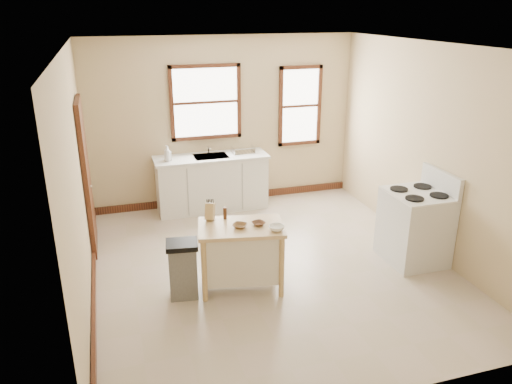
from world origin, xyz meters
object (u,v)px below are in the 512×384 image
at_px(soap_bottle_b, 168,154).
at_px(kitchen_island, 241,257).
at_px(bowl_a, 240,226).
at_px(soap_bottle_a, 167,153).
at_px(pepper_grinder, 225,213).
at_px(bowl_b, 259,223).
at_px(knife_block, 210,212).
at_px(gas_stove, 416,218).
at_px(dish_rack, 243,150).
at_px(bowl_c, 277,228).
at_px(trash_bin, 183,269).

distance_m(soap_bottle_b, kitchen_island, 2.66).
height_order(soap_bottle_b, bowl_a, soap_bottle_b).
relative_size(soap_bottle_a, bowl_a, 1.52).
bearing_deg(pepper_grinder, bowl_b, -40.49).
xyz_separation_m(knife_block, gas_stove, (2.68, -0.27, -0.30)).
bearing_deg(dish_rack, pepper_grinder, -108.48).
distance_m(dish_rack, bowl_c, 2.86).
xyz_separation_m(dish_rack, pepper_grinder, (-0.88, -2.34, -0.08)).
relative_size(knife_block, gas_stove, 0.16).
distance_m(knife_block, gas_stove, 2.71).
relative_size(kitchen_island, bowl_b, 6.61).
relative_size(kitchen_island, trash_bin, 1.42).
xyz_separation_m(soap_bottle_a, pepper_grinder, (0.39, -2.24, -0.16)).
xyz_separation_m(knife_block, bowl_a, (0.28, -0.32, -0.08)).
bearing_deg(trash_bin, bowl_c, -5.14).
distance_m(trash_bin, gas_stove, 3.09).
height_order(bowl_b, gas_stove, gas_stove).
relative_size(bowl_c, trash_bin, 0.26).
bearing_deg(bowl_a, soap_bottle_b, 100.41).
xyz_separation_m(soap_bottle_b, kitchen_island, (0.50, -2.54, -0.62)).
relative_size(pepper_grinder, bowl_a, 0.90).
height_order(kitchen_island, bowl_a, bowl_a).
distance_m(pepper_grinder, trash_bin, 0.82).
relative_size(bowl_b, bowl_c, 0.83).
height_order(dish_rack, trash_bin, dish_rack).
xyz_separation_m(soap_bottle_a, trash_bin, (-0.18, -2.49, -0.70)).
relative_size(pepper_grinder, bowl_b, 1.00).
relative_size(soap_bottle_b, bowl_a, 1.23).
relative_size(bowl_b, trash_bin, 0.22).
xyz_separation_m(dish_rack, bowl_c, (-0.39, -2.83, -0.12)).
relative_size(dish_rack, pepper_grinder, 2.48).
xyz_separation_m(pepper_grinder, bowl_b, (0.33, -0.29, -0.06)).
distance_m(soap_bottle_b, dish_rack, 1.25).
bearing_deg(bowl_c, soap_bottle_a, 107.87).
height_order(bowl_a, bowl_c, bowl_c).
xyz_separation_m(trash_bin, gas_stove, (3.08, 0.01, 0.27)).
bearing_deg(soap_bottle_a, knife_block, -106.90).
bearing_deg(soap_bottle_b, kitchen_island, -77.43).
distance_m(pepper_grinder, bowl_c, 0.69).
relative_size(pepper_grinder, trash_bin, 0.21).
distance_m(bowl_b, bowl_c, 0.25).
distance_m(bowl_c, gas_stove, 2.05).
relative_size(soap_bottle_b, dish_rack, 0.56).
bearing_deg(bowl_b, kitchen_island, 170.16).
relative_size(dish_rack, kitchen_island, 0.37).
bearing_deg(soap_bottle_b, dish_rack, 3.92).
xyz_separation_m(dish_rack, bowl_a, (-0.77, -2.63, -0.13)).
bearing_deg(soap_bottle_a, bowl_a, -101.30).
xyz_separation_m(soap_bottle_a, bowl_b, (0.73, -2.52, -0.22)).
relative_size(kitchen_island, bowl_c, 5.46).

